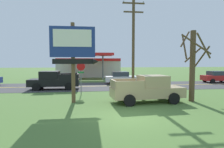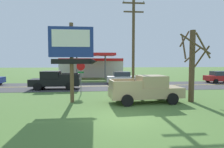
{
  "view_description": "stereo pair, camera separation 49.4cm",
  "coord_description": "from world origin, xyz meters",
  "px_view_note": "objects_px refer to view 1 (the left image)",
  "views": [
    {
      "loc": [
        -2.22,
        -9.6,
        2.96
      ],
      "look_at": [
        0.0,
        8.0,
        1.8
      ],
      "focal_mm": 30.11,
      "sensor_mm": 36.0,
      "label": 1
    },
    {
      "loc": [
        -1.73,
        -9.65,
        2.96
      ],
      "look_at": [
        0.0,
        8.0,
        1.8
      ],
      "focal_mm": 30.11,
      "sensor_mm": 36.0,
      "label": 2
    }
  ],
  "objects_px": {
    "gas_station": "(89,67)",
    "car_red_mid_lane": "(217,77)",
    "utility_pole": "(133,43)",
    "pickup_tan_parked_on_lawn": "(148,89)",
    "motel_sign": "(74,49)",
    "car_white_far_lane": "(121,78)",
    "bare_tree": "(193,63)",
    "stop_sign": "(81,72)",
    "pickup_black_on_road": "(54,80)"
  },
  "relations": [
    {
      "from": "motel_sign",
      "to": "utility_pole",
      "type": "xyz_separation_m",
      "value": [
        5.23,
        3.77,
        0.91
      ]
    },
    {
      "from": "stop_sign",
      "to": "gas_station",
      "type": "relative_size",
      "value": 0.25
    },
    {
      "from": "utility_pole",
      "to": "car_white_far_lane",
      "type": "distance_m",
      "value": 8.22
    },
    {
      "from": "motel_sign",
      "to": "car_white_far_lane",
      "type": "relative_size",
      "value": 1.37
    },
    {
      "from": "motel_sign",
      "to": "gas_station",
      "type": "height_order",
      "value": "motel_sign"
    },
    {
      "from": "utility_pole",
      "to": "car_white_far_lane",
      "type": "relative_size",
      "value": 2.11
    },
    {
      "from": "pickup_tan_parked_on_lawn",
      "to": "car_white_far_lane",
      "type": "xyz_separation_m",
      "value": [
        0.02,
        11.43,
        -0.13
      ]
    },
    {
      "from": "stop_sign",
      "to": "bare_tree",
      "type": "distance_m",
      "value": 9.3
    },
    {
      "from": "stop_sign",
      "to": "car_white_far_lane",
      "type": "xyz_separation_m",
      "value": [
        4.98,
        7.53,
        -1.2
      ]
    },
    {
      "from": "bare_tree",
      "to": "pickup_tan_parked_on_lawn",
      "type": "height_order",
      "value": "bare_tree"
    },
    {
      "from": "utility_pole",
      "to": "pickup_tan_parked_on_lawn",
      "type": "bearing_deg",
      "value": -88.96
    },
    {
      "from": "gas_station",
      "to": "car_white_far_lane",
      "type": "xyz_separation_m",
      "value": [
        4.24,
        -13.12,
        -1.11
      ]
    },
    {
      "from": "stop_sign",
      "to": "utility_pole",
      "type": "height_order",
      "value": "utility_pole"
    },
    {
      "from": "motel_sign",
      "to": "car_red_mid_lane",
      "type": "bearing_deg",
      "value": 29.75
    },
    {
      "from": "bare_tree",
      "to": "car_white_far_lane",
      "type": "xyz_separation_m",
      "value": [
        -3.38,
        11.53,
        -2.03
      ]
    },
    {
      "from": "motel_sign",
      "to": "car_white_far_lane",
      "type": "height_order",
      "value": "motel_sign"
    },
    {
      "from": "stop_sign",
      "to": "pickup_tan_parked_on_lawn",
      "type": "distance_m",
      "value": 6.39
    },
    {
      "from": "stop_sign",
      "to": "car_red_mid_lane",
      "type": "distance_m",
      "value": 20.35
    },
    {
      "from": "utility_pole",
      "to": "pickup_black_on_road",
      "type": "distance_m",
      "value": 9.34
    },
    {
      "from": "pickup_black_on_road",
      "to": "car_white_far_lane",
      "type": "height_order",
      "value": "pickup_black_on_road"
    },
    {
      "from": "pickup_tan_parked_on_lawn",
      "to": "car_white_far_lane",
      "type": "bearing_deg",
      "value": 89.89
    },
    {
      "from": "bare_tree",
      "to": "gas_station",
      "type": "height_order",
      "value": "bare_tree"
    },
    {
      "from": "motel_sign",
      "to": "pickup_tan_parked_on_lawn",
      "type": "relative_size",
      "value": 1.07
    },
    {
      "from": "gas_station",
      "to": "car_white_far_lane",
      "type": "bearing_deg",
      "value": -72.09
    },
    {
      "from": "utility_pole",
      "to": "bare_tree",
      "type": "bearing_deg",
      "value": -51.12
    },
    {
      "from": "gas_station",
      "to": "car_red_mid_lane",
      "type": "bearing_deg",
      "value": -35.88
    },
    {
      "from": "motel_sign",
      "to": "pickup_black_on_road",
      "type": "height_order",
      "value": "motel_sign"
    },
    {
      "from": "motel_sign",
      "to": "bare_tree",
      "type": "height_order",
      "value": "motel_sign"
    },
    {
      "from": "bare_tree",
      "to": "utility_pole",
      "type": "bearing_deg",
      "value": 128.88
    },
    {
      "from": "stop_sign",
      "to": "pickup_black_on_road",
      "type": "height_order",
      "value": "stop_sign"
    },
    {
      "from": "gas_station",
      "to": "motel_sign",
      "type": "bearing_deg",
      "value": -92.58
    },
    {
      "from": "car_white_far_lane",
      "to": "car_red_mid_lane",
      "type": "bearing_deg",
      "value": 0.0
    },
    {
      "from": "pickup_black_on_road",
      "to": "gas_station",
      "type": "bearing_deg",
      "value": 77.6
    },
    {
      "from": "motel_sign",
      "to": "gas_station",
      "type": "relative_size",
      "value": 0.48
    },
    {
      "from": "utility_pole",
      "to": "car_red_mid_lane",
      "type": "relative_size",
      "value": 2.11
    },
    {
      "from": "motel_sign",
      "to": "pickup_black_on_road",
      "type": "relative_size",
      "value": 1.1
    },
    {
      "from": "motel_sign",
      "to": "pickup_tan_parked_on_lawn",
      "type": "bearing_deg",
      "value": -4.79
    },
    {
      "from": "gas_station",
      "to": "car_red_mid_lane",
      "type": "distance_m",
      "value": 22.41
    },
    {
      "from": "stop_sign",
      "to": "pickup_black_on_road",
      "type": "relative_size",
      "value": 0.57
    },
    {
      "from": "gas_station",
      "to": "pickup_tan_parked_on_lawn",
      "type": "height_order",
      "value": "gas_station"
    },
    {
      "from": "stop_sign",
      "to": "motel_sign",
      "type": "bearing_deg",
      "value": -95.79
    },
    {
      "from": "pickup_tan_parked_on_lawn",
      "to": "bare_tree",
      "type": "bearing_deg",
      "value": -1.64
    },
    {
      "from": "utility_pole",
      "to": "pickup_tan_parked_on_lawn",
      "type": "height_order",
      "value": "utility_pole"
    },
    {
      "from": "pickup_tan_parked_on_lawn",
      "to": "car_red_mid_lane",
      "type": "distance_m",
      "value": 18.01
    },
    {
      "from": "gas_station",
      "to": "pickup_tan_parked_on_lawn",
      "type": "relative_size",
      "value": 2.25
    },
    {
      "from": "bare_tree",
      "to": "motel_sign",
      "type": "bearing_deg",
      "value": 176.44
    },
    {
      "from": "stop_sign",
      "to": "car_red_mid_lane",
      "type": "height_order",
      "value": "stop_sign"
    },
    {
      "from": "stop_sign",
      "to": "utility_pole",
      "type": "relative_size",
      "value": 0.33
    },
    {
      "from": "motel_sign",
      "to": "pickup_black_on_road",
      "type": "bearing_deg",
      "value": 110.95
    },
    {
      "from": "car_white_far_lane",
      "to": "utility_pole",
      "type": "bearing_deg",
      "value": -90.78
    }
  ]
}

